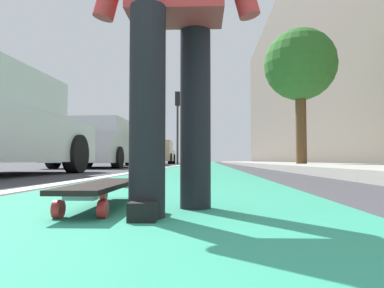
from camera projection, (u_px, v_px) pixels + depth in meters
name	position (u px, v px, depth m)	size (l,w,h in m)	color
ground_plane	(199.00, 168.00, 10.52)	(80.00, 80.00, 0.00)	#38383D
bike_lane_paint	(205.00, 164.00, 24.49)	(56.00, 1.91, 0.00)	#288466
lane_stripe_white	(185.00, 164.00, 20.55)	(52.00, 0.16, 0.01)	silver
sidewalk_curb	(268.00, 164.00, 18.34)	(52.00, 3.20, 0.13)	#9E9B93
building_facade	(297.00, 67.00, 22.49)	(40.00, 1.20, 12.46)	#6A6157
skateboard	(103.00, 187.00, 1.62)	(0.84, 0.21, 0.11)	red
parked_car_mid	(100.00, 145.00, 10.82)	(4.25, 2.07, 1.46)	#B7B7BC
parked_car_far	(139.00, 150.00, 16.68)	(4.29, 1.92, 1.50)	tan
parked_car_end	(158.00, 153.00, 22.47)	(4.53, 2.08, 1.49)	tan
traffic_light	(178.00, 114.00, 20.08)	(0.33, 0.28, 4.19)	#2D2D2D
street_tree_mid	(300.00, 66.00, 10.27)	(2.11, 2.11, 4.10)	brown
pedestrian_distant	(156.00, 144.00, 13.15)	(0.42, 0.66, 1.50)	black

